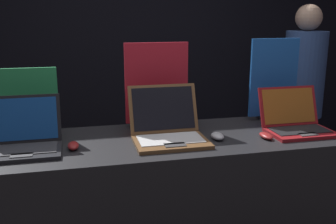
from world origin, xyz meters
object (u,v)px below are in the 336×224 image
object	(u,v)px
laptop_front	(24,139)
mouse_front	(73,146)
promo_stand_middle	(157,86)
promo_stand_front	(28,104)
mouse_back	(266,136)
person_bystander	(301,107)
laptop_back	(296,122)
laptop_middle	(168,128)
mouse_middle	(217,136)
promo_stand_back	(273,81)

from	to	relation	value
laptop_front	mouse_front	bearing A→B (deg)	-7.84
promo_stand_middle	mouse_front	bearing A→B (deg)	-146.50
laptop_front	promo_stand_front	xyz separation A→B (m)	(0.00, 0.27, 0.12)
laptop_front	promo_stand_front	bearing A→B (deg)	90.00
promo_stand_front	mouse_back	xyz separation A→B (m)	(1.28, -0.36, -0.17)
laptop_front	mouse_back	size ratio (longest dim) A/B	3.08
person_bystander	mouse_back	bearing A→B (deg)	-131.05
laptop_back	person_bystander	size ratio (longest dim) A/B	0.22
laptop_back	person_bystander	xyz separation A→B (m)	(0.54, 0.81, -0.13)
laptop_middle	laptop_back	size ratio (longest dim) A/B	1.06
laptop_front	laptop_middle	distance (m)	0.75
promo_stand_middle	laptop_back	world-z (taller)	promo_stand_middle
laptop_front	mouse_middle	xyz separation A→B (m)	(1.01, -0.05, -0.04)
mouse_front	person_bystander	xyz separation A→B (m)	(1.82, 0.82, -0.09)
mouse_middle	laptop_front	bearing A→B (deg)	176.99
laptop_front	mouse_middle	world-z (taller)	laptop_front
laptop_back	mouse_back	xyz separation A→B (m)	(-0.23, -0.08, -0.04)
laptop_back	mouse_back	world-z (taller)	laptop_back
promo_stand_front	laptop_front	bearing A→B (deg)	-90.00
promo_stand_front	mouse_back	distance (m)	1.34
promo_stand_front	mouse_middle	distance (m)	1.07
laptop_middle	mouse_back	bearing A→B (deg)	-10.62
mouse_front	laptop_middle	size ratio (longest dim) A/B	0.27
laptop_front	person_bystander	size ratio (longest dim) A/B	0.21
laptop_front	laptop_back	distance (m)	1.51
laptop_front	laptop_back	size ratio (longest dim) A/B	0.98
promo_stand_middle	mouse_back	bearing A→B (deg)	-36.59
person_bystander	laptop_back	bearing A→B (deg)	-123.91
laptop_middle	person_bystander	size ratio (longest dim) A/B	0.23
promo_stand_back	promo_stand_middle	bearing A→B (deg)	178.48
promo_stand_front	promo_stand_back	xyz separation A→B (m)	(1.51, 0.02, 0.07)
laptop_front	laptop_back	world-z (taller)	laptop_front
mouse_middle	person_bystander	distance (m)	1.34
mouse_front	mouse_middle	bearing A→B (deg)	-1.50
mouse_middle	promo_stand_middle	world-z (taller)	promo_stand_middle
laptop_front	person_bystander	bearing A→B (deg)	21.04
promo_stand_middle	person_bystander	bearing A→B (deg)	20.43
promo_stand_back	person_bystander	world-z (taller)	person_bystander
laptop_front	promo_stand_back	distance (m)	1.55
laptop_back	mouse_back	distance (m)	0.25
mouse_front	promo_stand_front	world-z (taller)	promo_stand_front
laptop_middle	promo_stand_back	distance (m)	0.84
laptop_front	person_bystander	xyz separation A→B (m)	(2.05, 0.79, -0.13)
laptop_middle	promo_stand_middle	distance (m)	0.35
laptop_middle	promo_stand_front	bearing A→B (deg)	160.76
mouse_front	person_bystander	world-z (taller)	person_bystander
promo_stand_middle	mouse_back	size ratio (longest dim) A/B	4.33
laptop_front	mouse_front	distance (m)	0.25
laptop_front	mouse_middle	distance (m)	1.01
promo_stand_middle	promo_stand_front	bearing A→B (deg)	-177.14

